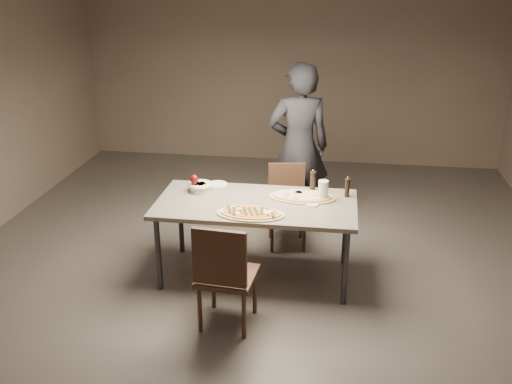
# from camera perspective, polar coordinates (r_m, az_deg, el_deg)

# --- Properties ---
(room) EXTENTS (7.00, 7.00, 7.00)m
(room) POSITION_cam_1_polar(r_m,az_deg,el_deg) (4.91, 0.00, 5.97)
(room) COLOR #59534D
(room) RESTS_ON ground
(dining_table) EXTENTS (1.80, 0.90, 0.75)m
(dining_table) POSITION_cam_1_polar(r_m,az_deg,el_deg) (5.15, 0.00, -1.62)
(dining_table) COLOR slate
(dining_table) RESTS_ON ground
(zucchini_pizza) EXTENTS (0.59, 0.32, 0.05)m
(zucchini_pizza) POSITION_cam_1_polar(r_m,az_deg,el_deg) (4.87, -0.52, -2.12)
(zucchini_pizza) COLOR tan
(zucchini_pizza) RESTS_ON dining_table
(ham_pizza) EXTENTS (0.61, 0.34, 0.04)m
(ham_pizza) POSITION_cam_1_polar(r_m,az_deg,el_deg) (5.23, 4.65, -0.44)
(ham_pizza) COLOR tan
(ham_pizza) RESTS_ON dining_table
(bread_basket) EXTENTS (0.23, 0.23, 0.08)m
(bread_basket) POSITION_cam_1_polar(r_m,az_deg,el_deg) (5.39, -5.59, 0.59)
(bread_basket) COLOR beige
(bread_basket) RESTS_ON dining_table
(oil_dish) EXTENTS (0.12, 0.12, 0.01)m
(oil_dish) POSITION_cam_1_polar(r_m,az_deg,el_deg) (5.09, 5.63, -1.22)
(oil_dish) COLOR white
(oil_dish) RESTS_ON dining_table
(pepper_mill_left) EXTENTS (0.05, 0.05, 0.19)m
(pepper_mill_left) POSITION_cam_1_polar(r_m,az_deg,el_deg) (5.29, 9.11, 0.46)
(pepper_mill_left) COLOR black
(pepper_mill_left) RESTS_ON dining_table
(pepper_mill_right) EXTENTS (0.06, 0.06, 0.22)m
(pepper_mill_right) POSITION_cam_1_polar(r_m,az_deg,el_deg) (5.36, 5.70, 1.07)
(pepper_mill_right) COLOR black
(pepper_mill_right) RESTS_ON dining_table
(carafe) EXTENTS (0.09, 0.09, 0.19)m
(carafe) POSITION_cam_1_polar(r_m,az_deg,el_deg) (5.17, 6.73, 0.13)
(carafe) COLOR silver
(carafe) RESTS_ON dining_table
(wine_glass) EXTENTS (0.08, 0.08, 0.18)m
(wine_glass) POSITION_cam_1_polar(r_m,az_deg,el_deg) (5.34, -6.20, 1.20)
(wine_glass) COLOR silver
(wine_glass) RESTS_ON dining_table
(side_plate) EXTENTS (0.19, 0.19, 0.01)m
(side_plate) POSITION_cam_1_polar(r_m,az_deg,el_deg) (5.54, -3.88, 0.79)
(side_plate) COLOR white
(side_plate) RESTS_ON dining_table
(chair_near) EXTENTS (0.48, 0.48, 0.93)m
(chair_near) POSITION_cam_1_polar(r_m,az_deg,el_deg) (4.48, -3.20, -7.94)
(chair_near) COLOR #41281B
(chair_near) RESTS_ON ground
(chair_far) EXTENTS (0.46, 0.46, 0.84)m
(chair_far) POSITION_cam_1_polar(r_m,az_deg,el_deg) (5.90, 3.11, -0.83)
(chair_far) COLOR #41281B
(chair_far) RESTS_ON ground
(diner) EXTENTS (0.76, 0.59, 1.83)m
(diner) POSITION_cam_1_polar(r_m,az_deg,el_deg) (6.14, 4.28, 4.45)
(diner) COLOR black
(diner) RESTS_ON ground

